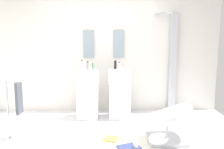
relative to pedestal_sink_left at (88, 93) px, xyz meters
name	(u,v)px	position (x,y,z in m)	size (l,w,h in m)	color
ground_plane	(103,144)	(0.31, -1.16, -0.51)	(4.80, 3.60, 0.04)	silver
rear_partition	(104,50)	(0.31, 0.49, 0.81)	(4.80, 0.10, 2.60)	silver
pedestal_sink_left	(88,93)	(0.00, 0.00, 0.00)	(0.43, 0.43, 1.04)	white
pedestal_sink_right	(120,93)	(0.62, 0.00, 0.00)	(0.43, 0.43, 1.04)	white
vanity_mirror_left	(89,44)	(0.00, 0.42, 0.93)	(0.22, 0.03, 0.55)	#8C9EA8
vanity_mirror_right	(119,44)	(0.62, 0.42, 0.93)	(0.22, 0.03, 0.55)	#8C9EA8
shower_column	(172,60)	(1.73, 0.37, 0.59)	(0.49, 0.24, 2.05)	#B7BABF
lounge_chair	(167,119)	(1.28, -1.13, -0.14)	(1.10, 1.10, 0.65)	#B7BABF
towel_rack	(17,99)	(-1.00, -0.96, 0.14)	(0.37, 0.22, 0.95)	#B7BABF
area_rug	(126,144)	(0.65, -1.24, -0.48)	(0.99, 0.85, 0.01)	white
magazine_navy	(129,147)	(0.68, -1.36, -0.46)	(0.30, 0.22, 0.02)	navy
magazine_ochre	(111,139)	(0.44, -1.08, -0.46)	(0.21, 0.20, 0.03)	gold
coffee_mug	(136,146)	(0.78, -1.37, -0.43)	(0.07, 0.07, 0.09)	white
soap_bottle_grey	(88,66)	(0.02, -0.11, 0.54)	(0.05, 0.05, 0.18)	#99999E
soap_bottle_black	(115,65)	(0.54, 0.11, 0.53)	(0.05, 0.05, 0.18)	black
soap_bottle_clear	(82,65)	(-0.11, 0.09, 0.54)	(0.05, 0.05, 0.18)	silver
soap_bottle_white	(119,67)	(0.60, -0.15, 0.53)	(0.05, 0.05, 0.17)	white
soap_bottle_green	(93,67)	(0.10, 0.03, 0.51)	(0.04, 0.04, 0.13)	#59996B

